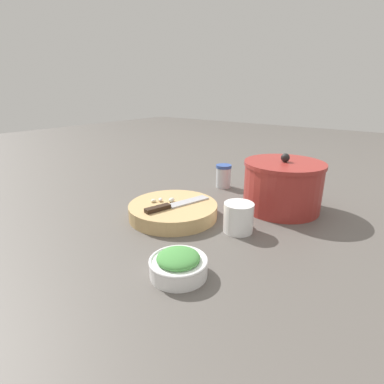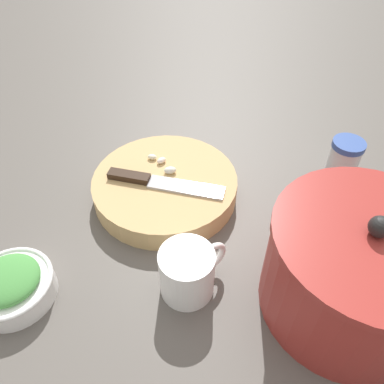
# 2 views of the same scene
# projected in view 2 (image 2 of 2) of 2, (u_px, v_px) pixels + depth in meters

# --- Properties ---
(ground_plane) EXTENTS (5.00, 5.00, 0.00)m
(ground_plane) POSITION_uv_depth(u_px,v_px,m) (215.00, 215.00, 0.71)
(ground_plane) COLOR #56514C
(cutting_board) EXTENTS (0.28, 0.28, 0.04)m
(cutting_board) POSITION_uv_depth(u_px,v_px,m) (165.00, 187.00, 0.73)
(cutting_board) COLOR tan
(cutting_board) RESTS_ON ground_plane
(chef_knife) EXTENTS (0.22, 0.09, 0.01)m
(chef_knife) POSITION_uv_depth(u_px,v_px,m) (158.00, 182.00, 0.70)
(chef_knife) COLOR black
(chef_knife) RESTS_ON cutting_board
(garlic_cloves) EXTENTS (0.06, 0.06, 0.01)m
(garlic_cloves) POSITION_uv_depth(u_px,v_px,m) (163.00, 164.00, 0.74)
(garlic_cloves) COLOR #F3EAC6
(garlic_cloves) RESTS_ON cutting_board
(herb_bowl) EXTENTS (0.13, 0.13, 0.06)m
(herb_bowl) POSITION_uv_depth(u_px,v_px,m) (11.00, 286.00, 0.57)
(herb_bowl) COLOR white
(herb_bowl) RESTS_ON ground_plane
(spice_jar) EXTENTS (0.06, 0.06, 0.09)m
(spice_jar) POSITION_uv_depth(u_px,v_px,m) (343.00, 161.00, 0.75)
(spice_jar) COLOR silver
(spice_jar) RESTS_ON ground_plane
(coffee_mug) EXTENTS (0.11, 0.09, 0.09)m
(coffee_mug) POSITION_uv_depth(u_px,v_px,m) (188.00, 272.00, 0.57)
(coffee_mug) COLOR white
(coffee_mug) RESTS_ON ground_plane
(stock_pot) EXTENTS (0.26, 0.26, 0.19)m
(stock_pot) POSITION_uv_depth(u_px,v_px,m) (356.00, 271.00, 0.52)
(stock_pot) COLOR #9E2D28
(stock_pot) RESTS_ON ground_plane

